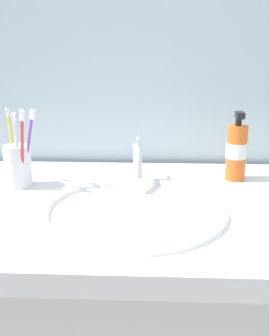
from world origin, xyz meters
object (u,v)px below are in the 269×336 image
toothbrush_yellow (12,140)px  toothbrush_red (22,145)px  toothbrush_white (17,146)px  faucet (137,162)px  toothbrush_purple (29,143)px  toothbrush_cup (18,166)px  soap_dispenser (236,151)px

toothbrush_yellow → toothbrush_red: (0.05, -0.06, 0.00)m
toothbrush_white → toothbrush_red: bearing=-25.4°
faucet → toothbrush_red: (-0.27, -0.07, 0.06)m
faucet → toothbrush_yellow: size_ratio=0.78×
toothbrush_purple → toothbrush_red: toothbrush_red is taller
faucet → toothbrush_cup: bearing=-172.7°
toothbrush_purple → toothbrush_white: size_ratio=1.03×
toothbrush_white → toothbrush_yellow: (-0.03, 0.05, 0.00)m
toothbrush_purple → toothbrush_yellow: (-0.05, 0.04, -0.00)m
toothbrush_cup → toothbrush_red: size_ratio=0.54×
toothbrush_purple → soap_dispenser: toothbrush_purple is taller
toothbrush_purple → soap_dispenser: bearing=9.5°
faucet → toothbrush_red: bearing=-165.7°
toothbrush_cup → soap_dispenser: 0.57m
toothbrush_cup → toothbrush_white: 0.06m
toothbrush_white → toothbrush_yellow: bearing=120.0°
toothbrush_yellow → toothbrush_red: toothbrush_red is taller
faucet → toothbrush_cup: 0.30m
soap_dispenser → toothbrush_white: bearing=-169.5°
toothbrush_purple → faucet: bearing=10.2°
toothbrush_cup → soap_dispenser: size_ratio=0.58×
faucet → soap_dispenser: bearing=8.8°
toothbrush_yellow → soap_dispenser: toothbrush_yellow is taller
soap_dispenser → toothbrush_yellow: bearing=-175.0°
faucet → toothbrush_yellow: 0.32m
toothbrush_cup → toothbrush_purple: toothbrush_purple is taller
toothbrush_red → soap_dispenser: toothbrush_red is taller
toothbrush_white → toothbrush_red: 0.02m
toothbrush_purple → toothbrush_red: 0.02m
toothbrush_purple → toothbrush_yellow: 0.07m
faucet → toothbrush_white: size_ratio=0.79×
faucet → toothbrush_white: 0.30m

